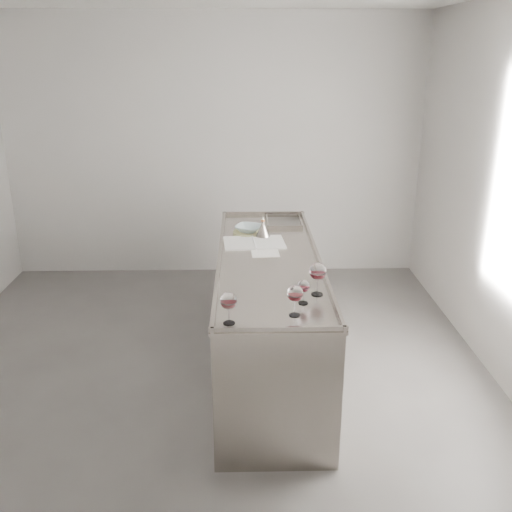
{
  "coord_description": "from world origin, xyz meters",
  "views": [
    {
      "loc": [
        0.31,
        -3.7,
        2.39
      ],
      "look_at": [
        0.4,
        0.12,
        1.02
      ],
      "focal_mm": 40.0,
      "sensor_mm": 36.0,
      "label": 1
    }
  ],
  "objects_px": {
    "counter": "(269,315)",
    "wine_glass_left": "(229,302)",
    "wine_funnel": "(263,231)",
    "ceramic_bowl": "(249,228)",
    "wine_glass_small": "(304,287)",
    "wine_glass_middle": "(295,294)",
    "wine_glass_right": "(318,272)",
    "notebook": "(254,243)"
  },
  "relations": [
    {
      "from": "wine_glass_small",
      "to": "wine_funnel",
      "type": "relative_size",
      "value": 0.79
    },
    {
      "from": "wine_glass_middle",
      "to": "ceramic_bowl",
      "type": "xyz_separation_m",
      "value": [
        -0.25,
        1.59,
        -0.09
      ]
    },
    {
      "from": "counter",
      "to": "notebook",
      "type": "distance_m",
      "value": 0.59
    },
    {
      "from": "wine_glass_middle",
      "to": "ceramic_bowl",
      "type": "distance_m",
      "value": 1.61
    },
    {
      "from": "wine_glass_left",
      "to": "wine_glass_small",
      "type": "height_order",
      "value": "wine_glass_left"
    },
    {
      "from": "counter",
      "to": "wine_glass_left",
      "type": "bearing_deg",
      "value": -104.28
    },
    {
      "from": "wine_glass_right",
      "to": "counter",
      "type": "bearing_deg",
      "value": 111.8
    },
    {
      "from": "wine_glass_right",
      "to": "ceramic_bowl",
      "type": "height_order",
      "value": "wine_glass_right"
    },
    {
      "from": "notebook",
      "to": "wine_glass_middle",
      "type": "bearing_deg",
      "value": -85.65
    },
    {
      "from": "counter",
      "to": "wine_glass_middle",
      "type": "relative_size",
      "value": 12.77
    },
    {
      "from": "wine_funnel",
      "to": "wine_glass_small",
      "type": "bearing_deg",
      "value": -81.23
    },
    {
      "from": "wine_glass_left",
      "to": "ceramic_bowl",
      "type": "relative_size",
      "value": 0.87
    },
    {
      "from": "wine_glass_left",
      "to": "wine_funnel",
      "type": "distance_m",
      "value": 1.59
    },
    {
      "from": "wine_glass_small",
      "to": "wine_funnel",
      "type": "height_order",
      "value": "wine_funnel"
    },
    {
      "from": "wine_funnel",
      "to": "wine_glass_left",
      "type": "bearing_deg",
      "value": -98.91
    },
    {
      "from": "wine_glass_middle",
      "to": "ceramic_bowl",
      "type": "bearing_deg",
      "value": 98.95
    },
    {
      "from": "counter",
      "to": "ceramic_bowl",
      "type": "xyz_separation_m",
      "value": [
        -0.14,
        0.6,
        0.51
      ]
    },
    {
      "from": "wine_glass_left",
      "to": "wine_glass_middle",
      "type": "relative_size",
      "value": 1.0
    },
    {
      "from": "counter",
      "to": "wine_funnel",
      "type": "bearing_deg",
      "value": 93.33
    },
    {
      "from": "counter",
      "to": "notebook",
      "type": "bearing_deg",
      "value": 106.88
    },
    {
      "from": "wine_glass_left",
      "to": "ceramic_bowl",
      "type": "xyz_separation_m",
      "value": [
        0.13,
        1.68,
        -0.09
      ]
    },
    {
      "from": "wine_glass_middle",
      "to": "wine_funnel",
      "type": "relative_size",
      "value": 0.98
    },
    {
      "from": "counter",
      "to": "ceramic_bowl",
      "type": "distance_m",
      "value": 0.81
    },
    {
      "from": "wine_glass_middle",
      "to": "notebook",
      "type": "height_order",
      "value": "wine_glass_middle"
    },
    {
      "from": "wine_glass_right",
      "to": "wine_funnel",
      "type": "distance_m",
      "value": 1.22
    },
    {
      "from": "notebook",
      "to": "wine_funnel",
      "type": "relative_size",
      "value": 2.63
    },
    {
      "from": "wine_glass_left",
      "to": "wine_glass_right",
      "type": "distance_m",
      "value": 0.68
    },
    {
      "from": "ceramic_bowl",
      "to": "wine_glass_right",
      "type": "bearing_deg",
      "value": -72.0
    },
    {
      "from": "ceramic_bowl",
      "to": "wine_funnel",
      "type": "xyz_separation_m",
      "value": [
        0.12,
        -0.11,
        0.01
      ]
    },
    {
      "from": "wine_glass_small",
      "to": "ceramic_bowl",
      "type": "height_order",
      "value": "wine_glass_small"
    },
    {
      "from": "notebook",
      "to": "ceramic_bowl",
      "type": "xyz_separation_m",
      "value": [
        -0.04,
        0.26,
        0.04
      ]
    },
    {
      "from": "wine_glass_right",
      "to": "wine_funnel",
      "type": "bearing_deg",
      "value": 104.43
    },
    {
      "from": "counter",
      "to": "wine_glass_left",
      "type": "xyz_separation_m",
      "value": [
        -0.28,
        -1.08,
        0.6
      ]
    },
    {
      "from": "ceramic_bowl",
      "to": "wine_glass_small",
      "type": "bearing_deg",
      "value": -77.4
    },
    {
      "from": "wine_glass_right",
      "to": "wine_glass_small",
      "type": "distance_m",
      "value": 0.17
    },
    {
      "from": "wine_funnel",
      "to": "wine_glass_right",
      "type": "bearing_deg",
      "value": -75.57
    },
    {
      "from": "wine_funnel",
      "to": "counter",
      "type": "bearing_deg",
      "value": -86.67
    },
    {
      "from": "notebook",
      "to": "ceramic_bowl",
      "type": "height_order",
      "value": "ceramic_bowl"
    },
    {
      "from": "wine_glass_small",
      "to": "notebook",
      "type": "distance_m",
      "value": 1.2
    },
    {
      "from": "counter",
      "to": "wine_funnel",
      "type": "relative_size",
      "value": 12.54
    },
    {
      "from": "wine_glass_small",
      "to": "ceramic_bowl",
      "type": "distance_m",
      "value": 1.46
    },
    {
      "from": "wine_glass_middle",
      "to": "ceramic_bowl",
      "type": "relative_size",
      "value": 0.87
    }
  ]
}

